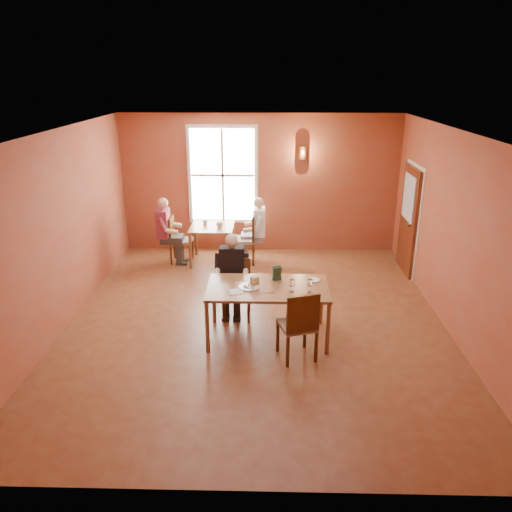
{
  "coord_description": "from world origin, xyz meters",
  "views": [
    {
      "loc": [
        0.19,
        -7.21,
        3.79
      ],
      "look_at": [
        0.0,
        0.2,
        1.05
      ],
      "focal_mm": 35.0,
      "sensor_mm": 36.0,
      "label": 1
    }
  ],
  "objects_px": {
    "chair_diner_main": "(237,290)",
    "chair_diner_maroon": "(182,240)",
    "diner_main": "(237,281)",
    "second_table": "(213,244)",
    "chair_empty": "(297,324)",
    "main_table": "(268,312)",
    "chair_diner_white": "(243,238)",
    "diner_white": "(245,232)",
    "diner_maroon": "(180,231)"
  },
  "relations": [
    {
      "from": "chair_diner_main",
      "to": "chair_diner_maroon",
      "type": "xyz_separation_m",
      "value": [
        -1.32,
        2.54,
        0.01
      ]
    },
    {
      "from": "diner_main",
      "to": "second_table",
      "type": "relative_size",
      "value": 1.47
    },
    {
      "from": "chair_empty",
      "to": "second_table",
      "type": "height_order",
      "value": "chair_empty"
    },
    {
      "from": "chair_diner_main",
      "to": "main_table",
      "type": "bearing_deg",
      "value": 127.57
    },
    {
      "from": "chair_diner_main",
      "to": "chair_diner_white",
      "type": "height_order",
      "value": "chair_diner_white"
    },
    {
      "from": "diner_white",
      "to": "chair_diner_maroon",
      "type": "xyz_separation_m",
      "value": [
        -1.33,
        0.0,
        -0.18
      ]
    },
    {
      "from": "chair_diner_maroon",
      "to": "main_table",
      "type": "bearing_deg",
      "value": 29.71
    },
    {
      "from": "diner_maroon",
      "to": "chair_diner_main",
      "type": "bearing_deg",
      "value": 27.99
    },
    {
      "from": "main_table",
      "to": "diner_white",
      "type": "bearing_deg",
      "value": 98.71
    },
    {
      "from": "chair_diner_white",
      "to": "chair_diner_maroon",
      "type": "bearing_deg",
      "value": 90.0
    },
    {
      "from": "diner_main",
      "to": "second_table",
      "type": "bearing_deg",
      "value": -75.41
    },
    {
      "from": "chair_empty",
      "to": "diner_maroon",
      "type": "height_order",
      "value": "diner_maroon"
    },
    {
      "from": "main_table",
      "to": "diner_maroon",
      "type": "relative_size",
      "value": 1.31
    },
    {
      "from": "chair_diner_white",
      "to": "diner_maroon",
      "type": "height_order",
      "value": "diner_maroon"
    },
    {
      "from": "chair_diner_white",
      "to": "second_table",
      "type": "bearing_deg",
      "value": 90.0
    },
    {
      "from": "chair_diner_main",
      "to": "diner_maroon",
      "type": "distance_m",
      "value": 2.88
    },
    {
      "from": "second_table",
      "to": "diner_maroon",
      "type": "bearing_deg",
      "value": 180.0
    },
    {
      "from": "chair_diner_main",
      "to": "chair_diner_white",
      "type": "xyz_separation_m",
      "value": [
        -0.02,
        2.54,
        0.05
      ]
    },
    {
      "from": "chair_diner_white",
      "to": "diner_maroon",
      "type": "bearing_deg",
      "value": 90.0
    },
    {
      "from": "diner_white",
      "to": "chair_diner_main",
      "type": "bearing_deg",
      "value": 179.73
    },
    {
      "from": "second_table",
      "to": "chair_diner_maroon",
      "type": "bearing_deg",
      "value": 180.0
    },
    {
      "from": "diner_maroon",
      "to": "chair_diner_maroon",
      "type": "bearing_deg",
      "value": 90.0
    },
    {
      "from": "diner_white",
      "to": "second_table",
      "type": "bearing_deg",
      "value": 90.0
    },
    {
      "from": "main_table",
      "to": "diner_main",
      "type": "distance_m",
      "value": 0.83
    },
    {
      "from": "chair_diner_main",
      "to": "diner_main",
      "type": "bearing_deg",
      "value": 90.0
    },
    {
      "from": "chair_diner_white",
      "to": "diner_main",
      "type": "bearing_deg",
      "value": -179.6
    },
    {
      "from": "chair_empty",
      "to": "diner_maroon",
      "type": "distance_m",
      "value": 4.36
    },
    {
      "from": "chair_diner_main",
      "to": "diner_main",
      "type": "height_order",
      "value": "diner_main"
    },
    {
      "from": "diner_white",
      "to": "main_table",
      "type": "bearing_deg",
      "value": -171.29
    },
    {
      "from": "chair_diner_maroon",
      "to": "diner_white",
      "type": "bearing_deg",
      "value": 90.0
    },
    {
      "from": "chair_empty",
      "to": "diner_white",
      "type": "xyz_separation_m",
      "value": [
        -0.9,
        3.73,
        0.15
      ]
    },
    {
      "from": "main_table",
      "to": "chair_diner_white",
      "type": "bearing_deg",
      "value": 99.23
    },
    {
      "from": "chair_diner_white",
      "to": "chair_diner_maroon",
      "type": "xyz_separation_m",
      "value": [
        -1.3,
        0.0,
        -0.04
      ]
    },
    {
      "from": "diner_white",
      "to": "chair_diner_maroon",
      "type": "bearing_deg",
      "value": 90.0
    },
    {
      "from": "chair_diner_main",
      "to": "chair_diner_maroon",
      "type": "bearing_deg",
      "value": -62.54
    },
    {
      "from": "second_table",
      "to": "chair_diner_white",
      "type": "distance_m",
      "value": 0.66
    },
    {
      "from": "chair_diner_main",
      "to": "chair_diner_maroon",
      "type": "height_order",
      "value": "chair_diner_maroon"
    },
    {
      "from": "main_table",
      "to": "chair_diner_maroon",
      "type": "distance_m",
      "value": 3.67
    },
    {
      "from": "main_table",
      "to": "chair_diner_white",
      "type": "distance_m",
      "value": 3.23
    },
    {
      "from": "diner_white",
      "to": "diner_maroon",
      "type": "bearing_deg",
      "value": 90.0
    },
    {
      "from": "chair_diner_main",
      "to": "chair_empty",
      "type": "xyz_separation_m",
      "value": [
        0.91,
        -1.2,
        0.04
      ]
    },
    {
      "from": "chair_diner_main",
      "to": "diner_maroon",
      "type": "bearing_deg",
      "value": -62.01
    },
    {
      "from": "diner_main",
      "to": "diner_maroon",
      "type": "distance_m",
      "value": 2.9
    },
    {
      "from": "chair_diner_main",
      "to": "diner_maroon",
      "type": "height_order",
      "value": "diner_maroon"
    },
    {
      "from": "diner_main",
      "to": "diner_maroon",
      "type": "bearing_deg",
      "value": -62.29
    },
    {
      "from": "main_table",
      "to": "diner_maroon",
      "type": "xyz_separation_m",
      "value": [
        -1.85,
        3.19,
        0.26
      ]
    },
    {
      "from": "chair_diner_main",
      "to": "diner_white",
      "type": "distance_m",
      "value": 2.54
    },
    {
      "from": "second_table",
      "to": "chair_diner_maroon",
      "type": "relative_size",
      "value": 0.91
    },
    {
      "from": "main_table",
      "to": "chair_diner_main",
      "type": "xyz_separation_m",
      "value": [
        -0.5,
        0.65,
        0.07
      ]
    },
    {
      "from": "main_table",
      "to": "chair_diner_maroon",
      "type": "xyz_separation_m",
      "value": [
        -1.82,
        3.19,
        0.07
      ]
    }
  ]
}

